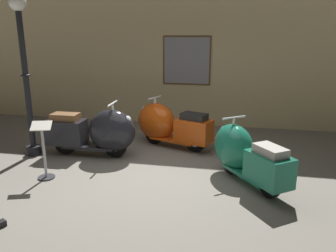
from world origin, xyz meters
The scene contains 7 objects.
ground_plane centered at (0.00, 0.00, 0.00)m, with size 60.00×60.00×0.00m, color slate.
showroom_back_wall centered at (0.00, 3.51, 1.96)m, with size 18.00×0.24×3.93m.
scooter_0 centered at (-1.25, 0.67, 0.50)m, with size 1.81×0.60×1.10m.
scooter_1 centered at (-0.04, 1.52, 0.48)m, with size 1.79×1.05×1.06m.
scooter_2 centered at (1.54, 0.07, 0.47)m, with size 1.38×1.63×1.03m.
lamppost centered at (-2.57, 0.49, 1.78)m, with size 0.31×0.31×3.06m.
info_stanchion centered at (-1.71, -0.51, 0.40)m, with size 0.37×0.31×0.98m.
Camera 1 is at (1.37, -5.29, 2.39)m, focal length 36.18 mm.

